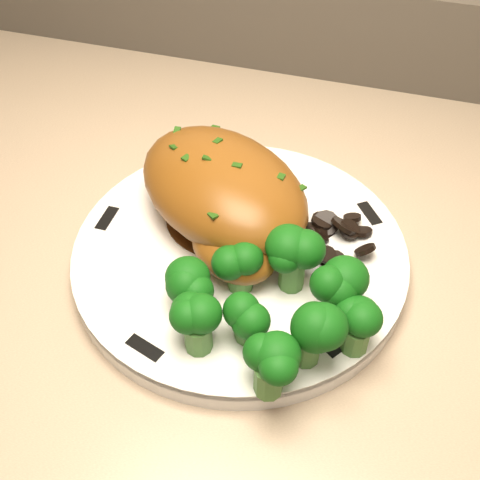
# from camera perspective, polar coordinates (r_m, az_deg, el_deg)

# --- Properties ---
(plate) EXTENTS (0.37, 0.37, 0.02)m
(plate) POSITION_cam_1_polar(r_m,az_deg,el_deg) (0.55, 0.00, -1.45)
(plate) COLOR white
(plate) RESTS_ON counter
(rim_accent_0) EXTENTS (0.03, 0.03, 0.00)m
(rim_accent_0) POSITION_cam_1_polar(r_m,az_deg,el_deg) (0.59, 12.17, 2.46)
(rim_accent_0) COLOR black
(rim_accent_0) RESTS_ON plate
(rim_accent_1) EXTENTS (0.03, 0.02, 0.00)m
(rim_accent_1) POSITION_cam_1_polar(r_m,az_deg,el_deg) (0.64, -0.32, 7.91)
(rim_accent_1) COLOR black
(rim_accent_1) RESTS_ON plate
(rim_accent_2) EXTENTS (0.01, 0.03, 0.00)m
(rim_accent_2) POSITION_cam_1_polar(r_m,az_deg,el_deg) (0.58, -12.48, 2.01)
(rim_accent_2) COLOR black
(rim_accent_2) RESTS_ON plate
(rim_accent_3) EXTENTS (0.03, 0.02, 0.00)m
(rim_accent_3) POSITION_cam_1_polar(r_m,az_deg,el_deg) (0.48, -9.02, -10.09)
(rim_accent_3) COLOR black
(rim_accent_3) RESTS_ON plate
(rim_accent_4) EXTENTS (0.03, 0.03, 0.00)m
(rim_accent_4) POSITION_cam_1_polar(r_m,az_deg,el_deg) (0.48, 9.65, -9.66)
(rim_accent_4) COLOR black
(rim_accent_4) RESTS_ON plate
(gravy_pool) EXTENTS (0.11, 0.11, 0.00)m
(gravy_pool) POSITION_cam_1_polar(r_m,az_deg,el_deg) (0.57, -1.54, 2.27)
(gravy_pool) COLOR #3A1D0A
(gravy_pool) RESTS_ON plate
(chicken_breast) EXTENTS (0.22, 0.21, 0.07)m
(chicken_breast) POSITION_cam_1_polar(r_m,az_deg,el_deg) (0.54, -1.50, 4.34)
(chicken_breast) COLOR brown
(chicken_breast) RESTS_ON plate
(mushroom_pile) EXTENTS (0.10, 0.07, 0.03)m
(mushroom_pile) POSITION_cam_1_polar(r_m,az_deg,el_deg) (0.55, 7.07, 0.03)
(mushroom_pile) COLOR black
(mushroom_pile) RESTS_ON plate
(broccoli_florets) EXTENTS (0.16, 0.13, 0.05)m
(broccoli_florets) POSITION_cam_1_polar(r_m,az_deg,el_deg) (0.46, 3.03, -6.32)
(broccoli_florets) COLOR #437431
(broccoli_florets) RESTS_ON plate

